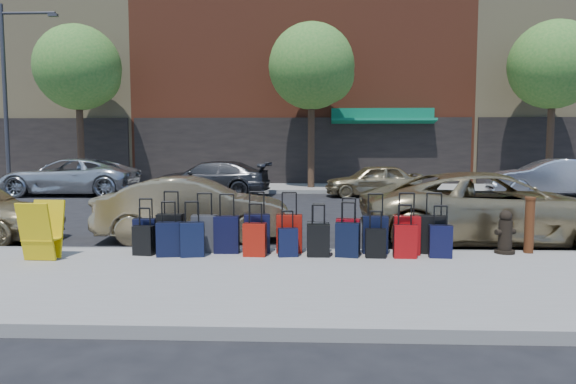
{
  "coord_description": "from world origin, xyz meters",
  "views": [
    {
      "loc": [
        0.35,
        -13.57,
        1.99
      ],
      "look_at": [
        -0.12,
        -1.5,
        0.91
      ],
      "focal_mm": 32.0,
      "sensor_mm": 36.0,
      "label": 1
    }
  ],
  "objects_px": {
    "tree_left": "(81,70)",
    "car_far_1": "(210,178)",
    "car_far_0": "(69,177)",
    "bollard": "(529,224)",
    "suitcase_front_5": "(289,234)",
    "streetlight": "(9,85)",
    "tree_center": "(315,69)",
    "fire_hydrant": "(505,234)",
    "tree_right": "(557,67)",
    "display_rack": "(42,231)",
    "car_near_1": "(195,209)",
    "car_far_3": "(549,178)",
    "car_far_2": "(373,180)",
    "car_near_2": "(492,208)"
  },
  "relations": [
    {
      "from": "tree_left",
      "to": "car_far_1",
      "type": "height_order",
      "value": "tree_left"
    },
    {
      "from": "tree_left",
      "to": "car_far_0",
      "type": "height_order",
      "value": "tree_left"
    },
    {
      "from": "bollard",
      "to": "suitcase_front_5",
      "type": "bearing_deg",
      "value": -178.38
    },
    {
      "from": "streetlight",
      "to": "car_far_1",
      "type": "height_order",
      "value": "streetlight"
    },
    {
      "from": "tree_center",
      "to": "fire_hydrant",
      "type": "distance_m",
      "value": 15.35
    },
    {
      "from": "tree_right",
      "to": "display_rack",
      "type": "height_order",
      "value": "tree_right"
    },
    {
      "from": "car_near_1",
      "to": "car_far_3",
      "type": "xyz_separation_m",
      "value": [
        11.93,
        9.83,
        0.08
      ]
    },
    {
      "from": "bollard",
      "to": "car_far_2",
      "type": "distance_m",
      "value": 11.5
    },
    {
      "from": "car_far_0",
      "to": "car_far_1",
      "type": "height_order",
      "value": "car_far_0"
    },
    {
      "from": "tree_left",
      "to": "suitcase_front_5",
      "type": "xyz_separation_m",
      "value": [
        9.89,
        -14.27,
        -4.93
      ]
    },
    {
      "from": "suitcase_front_5",
      "to": "car_far_1",
      "type": "xyz_separation_m",
      "value": [
        -3.61,
        11.65,
        0.22
      ]
    },
    {
      "from": "tree_left",
      "to": "fire_hydrant",
      "type": "bearing_deg",
      "value": -46.23
    },
    {
      "from": "car_far_1",
      "to": "tree_left",
      "type": "bearing_deg",
      "value": -107.82
    },
    {
      "from": "display_rack",
      "to": "car_near_1",
      "type": "xyz_separation_m",
      "value": [
        1.92,
        2.68,
        0.05
      ]
    },
    {
      "from": "tree_left",
      "to": "suitcase_front_5",
      "type": "height_order",
      "value": "tree_left"
    },
    {
      "from": "car_near_1",
      "to": "tree_left",
      "type": "bearing_deg",
      "value": 27.35
    },
    {
      "from": "fire_hydrant",
      "to": "car_far_0",
      "type": "xyz_separation_m",
      "value": [
        -13.11,
        11.58,
        0.26
      ]
    },
    {
      "from": "streetlight",
      "to": "suitcase_front_5",
      "type": "distance_m",
      "value": 19.14
    },
    {
      "from": "car_near_2",
      "to": "car_far_2",
      "type": "xyz_separation_m",
      "value": [
        -1.17,
        9.85,
        -0.09
      ]
    },
    {
      "from": "car_far_3",
      "to": "tree_left",
      "type": "bearing_deg",
      "value": -90.06
    },
    {
      "from": "tree_center",
      "to": "car_far_3",
      "type": "bearing_deg",
      "value": -15.11
    },
    {
      "from": "car_far_1",
      "to": "car_far_2",
      "type": "xyz_separation_m",
      "value": [
        6.52,
        -0.11,
        -0.06
      ]
    },
    {
      "from": "fire_hydrant",
      "to": "car_far_3",
      "type": "bearing_deg",
      "value": 44.57
    },
    {
      "from": "tree_left",
      "to": "display_rack",
      "type": "relative_size",
      "value": 7.67
    },
    {
      "from": "tree_center",
      "to": "car_far_3",
      "type": "height_order",
      "value": "tree_center"
    },
    {
      "from": "car_near_2",
      "to": "car_far_2",
      "type": "distance_m",
      "value": 9.92
    },
    {
      "from": "fire_hydrant",
      "to": "bollard",
      "type": "height_order",
      "value": "bollard"
    },
    {
      "from": "car_near_1",
      "to": "streetlight",
      "type": "bearing_deg",
      "value": 37.75
    },
    {
      "from": "tree_center",
      "to": "car_far_0",
      "type": "relative_size",
      "value": 1.33
    },
    {
      "from": "tree_center",
      "to": "fire_hydrant",
      "type": "relative_size",
      "value": 9.73
    },
    {
      "from": "tree_right",
      "to": "car_near_2",
      "type": "xyz_separation_m",
      "value": [
        -7.04,
        -12.58,
        -4.68
      ]
    },
    {
      "from": "car_far_2",
      "to": "car_far_3",
      "type": "distance_m",
      "value": 6.96
    },
    {
      "from": "display_rack",
      "to": "car_far_0",
      "type": "distance_m",
      "value": 13.49
    },
    {
      "from": "streetlight",
      "to": "car_far_0",
      "type": "height_order",
      "value": "streetlight"
    },
    {
      "from": "car_near_1",
      "to": "car_far_0",
      "type": "xyz_separation_m",
      "value": [
        -7.31,
        9.69,
        0.09
      ]
    },
    {
      "from": "tree_left",
      "to": "car_far_2",
      "type": "xyz_separation_m",
      "value": [
        12.79,
        -2.73,
        -4.77
      ]
    },
    {
      "from": "fire_hydrant",
      "to": "display_rack",
      "type": "relative_size",
      "value": 0.79
    },
    {
      "from": "car_far_3",
      "to": "suitcase_front_5",
      "type": "bearing_deg",
      "value": -32.78
    },
    {
      "from": "bollard",
      "to": "car_near_2",
      "type": "distance_m",
      "value": 1.59
    },
    {
      "from": "suitcase_front_5",
      "to": "display_rack",
      "type": "bearing_deg",
      "value": -171.34
    },
    {
      "from": "fire_hydrant",
      "to": "streetlight",
      "type": "bearing_deg",
      "value": 123.0
    },
    {
      "from": "tree_left",
      "to": "car_far_0",
      "type": "distance_m",
      "value": 5.37
    },
    {
      "from": "car_near_1",
      "to": "car_far_2",
      "type": "height_order",
      "value": "car_near_1"
    },
    {
      "from": "fire_hydrant",
      "to": "tree_center",
      "type": "bearing_deg",
      "value": 84.57
    },
    {
      "from": "car_far_3",
      "to": "tree_right",
      "type": "bearing_deg",
      "value": 160.45
    },
    {
      "from": "bollard",
      "to": "car_near_2",
      "type": "bearing_deg",
      "value": 92.84
    },
    {
      "from": "tree_left",
      "to": "car_near_1",
      "type": "relative_size",
      "value": 1.8
    },
    {
      "from": "car_far_1",
      "to": "car_far_2",
      "type": "height_order",
      "value": "car_far_1"
    },
    {
      "from": "streetlight",
      "to": "car_far_1",
      "type": "distance_m",
      "value": 10.21
    },
    {
      "from": "bollard",
      "to": "car_near_2",
      "type": "height_order",
      "value": "car_near_2"
    }
  ]
}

